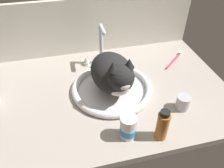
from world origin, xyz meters
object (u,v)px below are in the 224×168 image
metal_jar (183,103)px  pill_bottle (128,128)px  sink_basin (112,88)px  toothbrush (174,60)px  faucet (102,49)px  amber_bottle (163,125)px  cat (114,74)px

metal_jar → pill_bottle: 27.69cm
sink_basin → toothbrush: bearing=22.4°
faucet → amber_bottle: bearing=-77.7°
sink_basin → faucet: faucet is taller
cat → amber_bottle: cat is taller
faucet → toothbrush: bearing=-9.6°
faucet → amber_bottle: (11.41, -52.21, -2.56)cm
metal_jar → amber_bottle: size_ratio=0.47×
pill_bottle → amber_bottle: amber_bottle is taller
cat → amber_bottle: size_ratio=2.69×
cat → metal_jar: cat is taller
sink_basin → toothbrush: (39.15, 16.17, -0.74)cm
faucet → amber_bottle: faucet is taller
cat → pill_bottle: bearing=-91.1°
metal_jar → cat: bearing=148.8°
cat → metal_jar: 31.33cm
metal_jar → pill_bottle: pill_bottle is taller
amber_bottle → toothbrush: size_ratio=0.87×
faucet → cat: cat is taller
metal_jar → amber_bottle: amber_bottle is taller
pill_bottle → faucet: bearing=89.7°
sink_basin → metal_jar: bearing=-34.2°
cat → pill_bottle: cat is taller
pill_bottle → amber_bottle: 12.27cm
amber_bottle → metal_jar: bearing=38.4°
faucet → metal_jar: bearing=-57.2°
sink_basin → amber_bottle: amber_bottle is taller
pill_bottle → amber_bottle: bearing=-15.9°
toothbrush → cat: bearing=-154.9°
sink_basin → cat: bearing=-84.0°
faucet → pill_bottle: (-0.25, -48.89, -4.42)cm
cat → metal_jar: (25.90, -15.69, -8.03)cm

